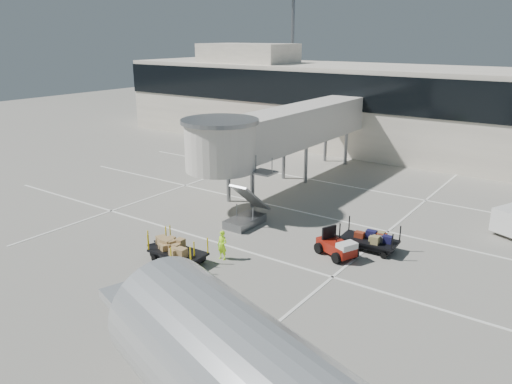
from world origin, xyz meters
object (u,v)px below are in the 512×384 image
suitcase_cart (368,241)px  box_cart_near (178,251)px  ground_worker (222,245)px  box_cart_far (171,251)px  belt_loader (247,143)px  baggage_tug (337,247)px

suitcase_cart → box_cart_near: (-7.20, -6.94, 0.06)m
box_cart_near → ground_worker: ground_worker is taller
box_cart_near → box_cart_far: 0.43m
ground_worker → box_cart_near: bearing=-138.0°
box_cart_far → belt_loader: bearing=137.1°
baggage_tug → belt_loader: (-18.32, 17.03, 0.25)m
suitcase_cart → ground_worker: 7.78m
baggage_tug → box_cart_far: (-6.63, -5.34, 0.01)m
ground_worker → suitcase_cart: bearing=43.6°
ground_worker → box_cart_far: bearing=-142.0°
box_cart_near → belt_loader: belt_loader is taller
baggage_tug → suitcase_cart: (0.98, 1.72, -0.02)m
box_cart_near → belt_loader: size_ratio=0.81×
box_cart_near → ground_worker: bearing=40.5°
box_cart_near → ground_worker: size_ratio=2.35×
ground_worker → belt_loader: belt_loader is taller
suitcase_cart → box_cart_near: size_ratio=1.02×
baggage_tug → ground_worker: bearing=-117.8°
box_cart_far → suitcase_cart: bearing=62.3°
baggage_tug → box_cart_near: 8.12m
baggage_tug → belt_loader: 25.02m
box_cart_far → ground_worker: 2.62m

